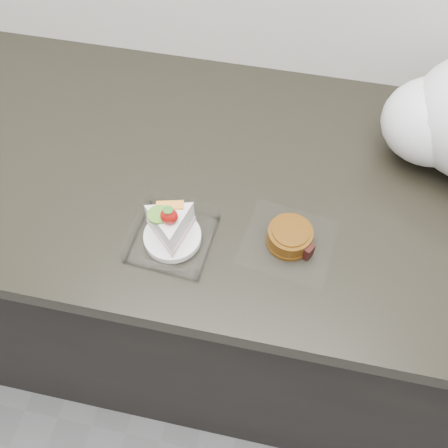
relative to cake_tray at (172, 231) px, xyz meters
The scene contains 3 objects.
counter 0.51m from the cake_tray, 75.93° to the left, with size 2.04×0.64×0.90m.
cake_tray is the anchor object (origin of this frame).
mooncake_wrap 0.20m from the cake_tray, 10.56° to the left, with size 0.17×0.16×0.04m.
Camera 1 is at (0.14, 1.10, 1.64)m, focal length 40.00 mm.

